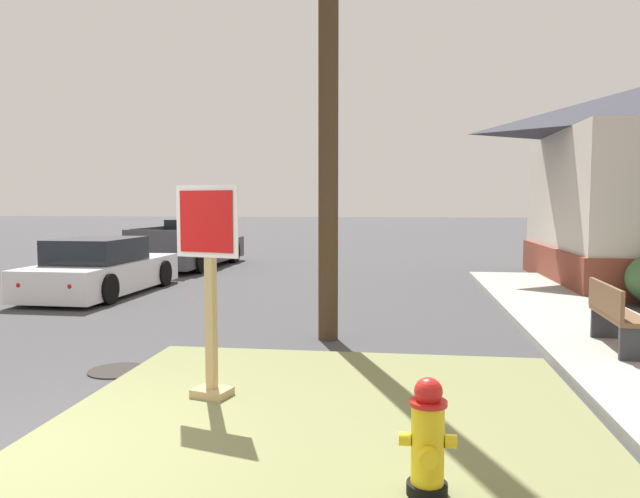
{
  "coord_description": "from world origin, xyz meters",
  "views": [
    {
      "loc": [
        3.15,
        -4.1,
        2.02
      ],
      "look_at": [
        2.18,
        3.08,
        1.46
      ],
      "focal_mm": 33.69,
      "sensor_mm": 36.0,
      "label": 1
    }
  ],
  "objects": [
    {
      "name": "parked_sedan_white",
      "position": [
        -3.42,
        8.35,
        0.54
      ],
      "size": [
        1.93,
        4.4,
        1.25
      ],
      "color": "silver",
      "rests_on": "ground"
    },
    {
      "name": "stop_sign",
      "position": [
        1.28,
        1.59,
        1.1
      ],
      "size": [
        0.68,
        0.37,
        2.11
      ],
      "color": "tan",
      "rests_on": "grass_corner_patch"
    },
    {
      "name": "pickup_truck_charcoal",
      "position": [
        -3.43,
        14.04,
        0.62
      ],
      "size": [
        2.27,
        5.2,
        1.48
      ],
      "color": "#38383D",
      "rests_on": "ground"
    },
    {
      "name": "street_bench",
      "position": [
        5.92,
        4.08,
        0.58
      ],
      "size": [
        0.47,
        1.44,
        0.85
      ],
      "color": "brown",
      "rests_on": "sidewalk_strip"
    },
    {
      "name": "manhole_cover",
      "position": [
        -0.2,
        2.59,
        0.01
      ],
      "size": [
        0.7,
        0.7,
        0.02
      ],
      "primitive_type": "cylinder",
      "color": "black",
      "rests_on": "ground"
    },
    {
      "name": "grass_corner_patch",
      "position": [
        2.49,
        1.33,
        0.04
      ],
      "size": [
        4.88,
        4.49,
        0.08
      ],
      "primitive_type": "cube",
      "color": "olive",
      "rests_on": "ground"
    },
    {
      "name": "sidewalk_strip",
      "position": [
        6.13,
        5.14,
        0.06
      ],
      "size": [
        2.2,
        15.21,
        0.12
      ],
      "primitive_type": "cube",
      "color": "#9E9B93",
      "rests_on": "ground"
    },
    {
      "name": "fire_hydrant",
      "position": [
        3.34,
        -0.17,
        0.45
      ],
      "size": [
        0.38,
        0.34,
        0.8
      ],
      "color": "black",
      "rests_on": "grass_corner_patch"
    }
  ]
}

